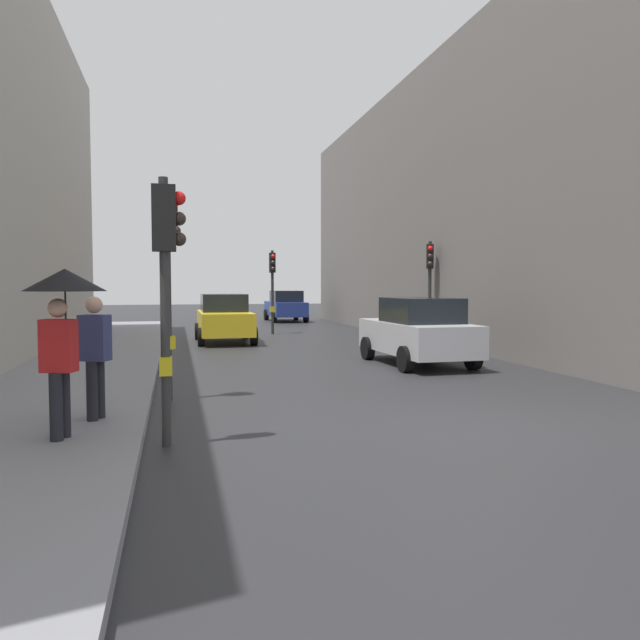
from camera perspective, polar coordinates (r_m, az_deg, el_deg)
ground_plane at (r=9.63m, az=13.43°, el=-9.46°), size 120.00×120.00×0.00m
sidewalk_kerb at (r=14.70m, az=-21.01°, el=-4.89°), size 3.28×40.00×0.16m
building_facade_right at (r=28.12m, az=19.25°, el=9.15°), size 12.00×28.98×10.18m
traffic_light_near_left at (r=8.31m, az=-13.78°, el=5.14°), size 0.43×0.25×3.47m
traffic_light_near_right at (r=11.67m, az=-13.59°, el=5.83°), size 0.43×0.39×3.84m
traffic_light_mid_street at (r=21.96m, az=9.93°, el=4.16°), size 0.33×0.45×3.59m
traffic_light_far_median at (r=26.80m, az=-4.34°, el=3.97°), size 0.24×0.43×3.55m
car_yellow_taxi at (r=23.20m, az=-8.68°, el=0.16°), size 2.04×4.21×1.76m
car_blue_van at (r=36.10m, az=-3.14°, el=1.27°), size 2.09×4.23×1.76m
car_silver_hatchback at (r=16.67m, az=8.89°, el=-1.02°), size 2.15×4.27×1.76m
pedestrian_with_umbrella at (r=8.44m, az=-22.28°, el=1.22°), size 1.00×1.00×2.14m
pedestrian_with_grey_backpack at (r=9.61m, az=-19.98°, el=-2.58°), size 0.66×0.48×1.77m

